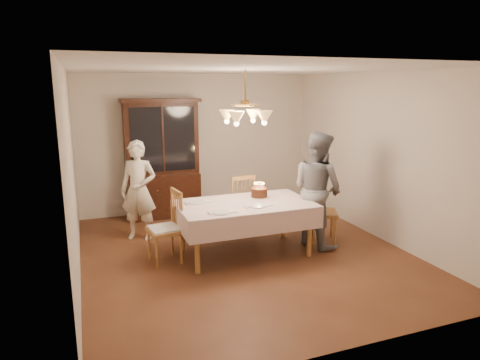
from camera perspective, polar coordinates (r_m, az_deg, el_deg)
name	(u,v)px	position (r m, az deg, el deg)	size (l,w,h in m)	color
ground	(245,253)	(6.31, 0.65, -9.72)	(5.00, 5.00, 0.00)	#512917
room_shell	(245,145)	(5.90, 0.68, 4.65)	(5.00, 5.00, 5.00)	white
dining_table	(245,208)	(6.09, 0.66, -3.76)	(1.90, 1.10, 0.76)	#955F2B
china_hutch	(162,161)	(7.94, -10.33, 2.54)	(1.38, 0.54, 2.16)	black
chair_far_side	(239,207)	(6.98, -0.12, -3.66)	(0.46, 0.44, 1.00)	#955F2B
chair_left_end	(165,230)	(5.96, -9.98, -6.61)	(0.48, 0.49, 1.00)	#955F2B
chair_right_end	(322,213)	(6.79, 10.89, -4.38)	(0.56, 0.57, 1.00)	#955F2B
elderly_woman	(139,190)	(6.85, -13.37, -1.37)	(0.57, 0.38, 1.57)	white
adult_in_grey	(317,189)	(6.52, 10.26, -1.20)	(0.84, 0.66, 1.73)	slate
birthday_cake	(259,193)	(6.34, 2.57, -1.75)	(0.30, 0.30, 0.23)	white
place_setting_near_left	(222,212)	(5.60, -2.37, -4.34)	(0.39, 0.24, 0.02)	white
place_setting_near_right	(258,206)	(5.91, 2.41, -3.45)	(0.40, 0.25, 0.02)	white
place_setting_far_left	(198,202)	(6.10, -5.62, -2.99)	(0.39, 0.24, 0.02)	white
chandelier	(245,116)	(5.86, 0.69, 8.48)	(0.62, 0.62, 0.73)	#BF8C3F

